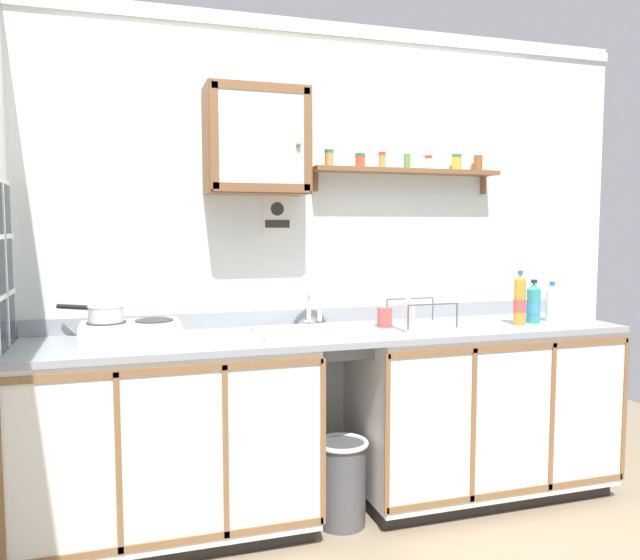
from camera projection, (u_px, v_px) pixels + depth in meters
name	position (u px, v px, depth m)	size (l,w,h in m)	color
floor	(358.00, 540.00, 2.91)	(6.00, 6.00, 0.00)	gray
back_wall	(319.00, 261.00, 3.37)	(3.60, 0.07, 2.51)	silver
lower_cabinet_run	(168.00, 443.00, 2.89)	(1.32, 0.60, 0.90)	black
lower_cabinet_run_right	(480.00, 411.00, 3.38)	(1.37, 0.60, 0.90)	black
countertop	(339.00, 334.00, 3.09)	(2.96, 0.62, 0.03)	gray
backsplash	(321.00, 315.00, 3.36)	(2.96, 0.02, 0.08)	gray
sink	(316.00, 335.00, 3.10)	(0.58, 0.43, 0.40)	silver
hot_plate_stove	(131.00, 332.00, 2.83)	(0.43, 0.27, 0.09)	silver
saucepan	(104.00, 313.00, 2.81)	(0.30, 0.25, 0.07)	silver
bottle_opaque_white_0	(552.00, 304.00, 3.41)	(0.06, 0.06, 0.22)	white
bottle_juice_amber_1	(520.00, 301.00, 3.28)	(0.06, 0.06, 0.29)	gold
bottle_detergent_teal_2	(533.00, 304.00, 3.36)	(0.07, 0.07, 0.23)	teal
dish_rack	(419.00, 323.00, 3.22)	(0.29, 0.28, 0.15)	#B2B2B7
mug	(385.00, 317.00, 3.23)	(0.10, 0.10, 0.10)	#B24C47
wall_cabinet	(257.00, 141.00, 3.06)	(0.50, 0.28, 0.52)	brown
spice_shelf	(409.00, 169.00, 3.38)	(1.06, 0.14, 0.23)	brown
warning_sign	(277.00, 215.00, 3.25)	(0.15, 0.01, 0.22)	silver
trash_bin	(341.00, 481.00, 3.04)	(0.26, 0.26, 0.42)	#4C4C51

